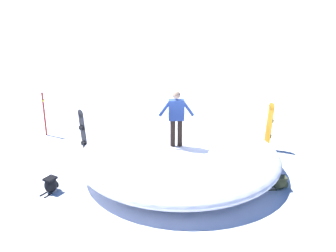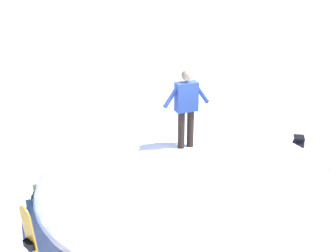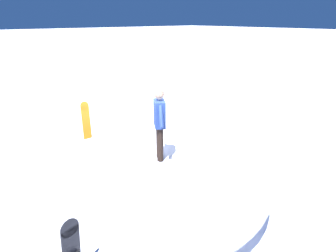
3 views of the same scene
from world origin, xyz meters
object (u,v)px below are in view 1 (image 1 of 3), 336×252
(snowboard_primary_upright, at_px, (269,126))
(snowboard_secondary_upright, at_px, (83,133))
(backpack_near, at_px, (280,182))
(snowboarder_standing, at_px, (176,115))
(backpack_far, at_px, (51,184))
(trail_marker_pole, at_px, (44,113))

(snowboard_primary_upright, relative_size, snowboard_secondary_upright, 1.00)
(backpack_near, bearing_deg, snowboard_primary_upright, -39.13)
(snowboard_primary_upright, bearing_deg, snowboard_secondary_upright, 61.68)
(snowboarder_standing, height_order, backpack_far, snowboarder_standing)
(snowboarder_standing, height_order, snowboard_secondary_upright, snowboarder_standing)
(snowboarder_standing, relative_size, backpack_near, 2.47)
(backpack_near, xyz_separation_m, trail_marker_pole, (7.48, 4.04, 0.66))
(snowboard_primary_upright, height_order, trail_marker_pole, snowboard_primary_upright)
(snowboarder_standing, distance_m, backpack_near, 3.45)
(backpack_near, height_order, backpack_far, backpack_far)
(trail_marker_pole, bearing_deg, snowboard_secondary_upright, -171.51)
(snowboarder_standing, height_order, backpack_near, snowboarder_standing)
(backpack_near, bearing_deg, snowboarder_standing, 44.22)
(backpack_far, bearing_deg, snowboarder_standing, -111.92)
(snowboard_primary_upright, xyz_separation_m, backpack_near, (-2.08, 1.69, -0.65))
(trail_marker_pole, bearing_deg, backpack_near, -151.63)
(backpack_near, bearing_deg, trail_marker_pole, 28.37)
(snowboarder_standing, xyz_separation_m, trail_marker_pole, (5.36, 1.98, -1.13))
(backpack_far, relative_size, trail_marker_pole, 0.38)
(snowboard_secondary_upright, relative_size, backpack_far, 2.66)
(snowboard_primary_upright, height_order, backpack_far, snowboard_primary_upright)
(snowboarder_standing, relative_size, trail_marker_pole, 1.00)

